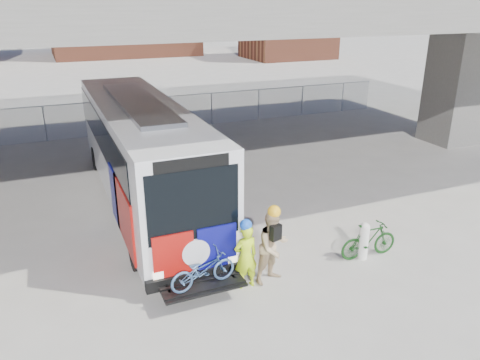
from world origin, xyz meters
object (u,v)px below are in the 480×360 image
bike_parked (369,240)px  bus (141,145)px  cyclist_hivis (246,255)px  bollard (364,239)px  cyclist_tan (273,246)px

bike_parked → bus: bearing=41.0°
cyclist_hivis → bollard: bearing=177.3°
bollard → cyclist_hivis: size_ratio=0.59×
bollard → cyclist_hivis: (-3.57, 0.00, 0.32)m
bus → cyclist_hivis: bearing=-79.3°
bus → bike_parked: size_ratio=7.43×
bollard → cyclist_tan: (-2.81, -0.00, 0.41)m
bus → bollard: bus is taller
bollard → cyclist_hivis: 3.58m
bollard → bus: bearing=127.0°
bus → bollard: bearing=-53.0°
cyclist_hivis → bus: bearing=-82.0°
cyclist_tan → bike_parked: size_ratio=1.21×
cyclist_hivis → cyclist_tan: 0.76m
bus → bike_parked: (4.96, -6.33, -1.59)m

